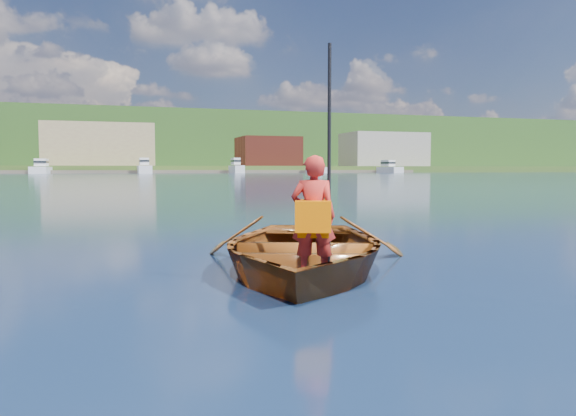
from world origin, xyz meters
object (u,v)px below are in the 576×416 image
rowboat (302,249)px  child_paddler (314,216)px  dock (148,172)px  marina_yachts (133,168)px

rowboat → child_paddler: 1.02m
dock → marina_yachts: marina_yachts is taller
rowboat → child_paddler: (-0.18, -0.89, 0.46)m
child_paddler → marina_yachts: size_ratio=0.02×
child_paddler → marina_yachts: 143.35m
dock → child_paddler: bearing=-92.6°
marina_yachts → dock: bearing=50.4°
rowboat → dock: (6.54, 147.10, 0.16)m
rowboat → marina_yachts: bearing=88.9°
rowboat → marina_yachts: size_ratio=0.03×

